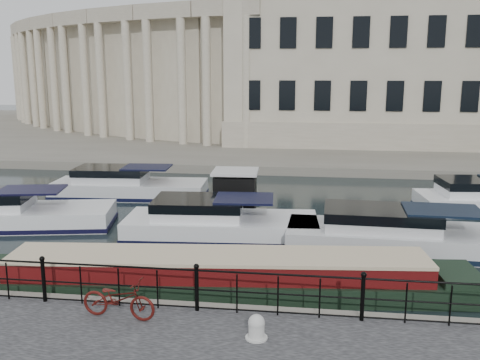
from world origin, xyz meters
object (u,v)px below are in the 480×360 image
mooring_bollard (256,327)px  harbour_hut (235,196)px  bicycle (119,299)px  narrowboat (218,281)px

mooring_bollard → harbour_hut: size_ratio=0.20×
bicycle → harbour_hut: (1.21, 11.24, -0.08)m
mooring_bollard → narrowboat: bearing=112.8°
mooring_bollard → narrowboat: narrowboat is taller
bicycle → harbour_hut: 11.31m
bicycle → harbour_hut: harbour_hut is taller
bicycle → narrowboat: (1.88, 2.98, -0.67)m
bicycle → narrowboat: size_ratio=0.12×
mooring_bollard → bicycle: bearing=170.6°
narrowboat → harbour_hut: 8.30m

